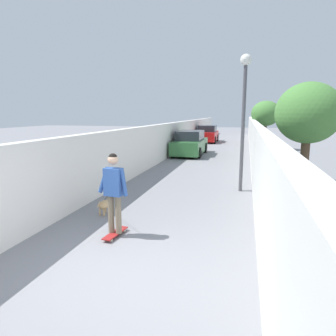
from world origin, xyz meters
name	(u,v)px	position (x,y,z in m)	size (l,w,h in m)	color
ground_plane	(210,157)	(14.00, 0.00, 0.00)	(80.00, 80.00, 0.00)	gray
wall_left	(161,143)	(12.00, 2.51, 1.02)	(48.00, 0.30, 2.04)	silver
fence_right	(254,143)	(12.00, -2.51, 1.10)	(48.00, 0.30, 2.19)	silver
tree_right_near	(266,114)	(19.00, -3.40, 2.59)	(2.06, 2.06, 3.52)	#473523
tree_right_mid	(308,114)	(7.50, -4.16, 2.62)	(2.25, 2.25, 3.71)	brown
lamp_post	(244,100)	(6.23, -1.96, 3.06)	(0.36, 0.36, 4.50)	#4C4C51
skateboard	(115,233)	(1.55, 0.59, 0.07)	(0.82, 0.28, 0.08)	maroon
person_skateboarder	(114,187)	(1.55, 0.59, 1.10)	(0.26, 0.72, 1.74)	#726651
dog	(105,204)	(2.85, 1.46, 0.27)	(1.62, 1.01, 1.06)	tan
car_near	(190,144)	(14.82, 1.36, 0.72)	(4.39, 1.80, 1.54)	#336B38
car_far	(207,134)	(23.78, 1.36, 0.71)	(4.00, 1.80, 1.54)	#B71414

